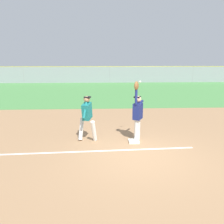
% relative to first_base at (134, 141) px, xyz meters
% --- Properties ---
extents(ground_plane, '(71.69, 71.69, 0.00)m').
position_rel_first_base_xyz_m(ground_plane, '(-0.01, -1.18, -0.04)').
color(ground_plane, '#A37A54').
extents(outfield_grass, '(44.40, 16.21, 0.01)m').
position_rel_first_base_xyz_m(outfield_grass, '(-0.01, 14.07, -0.04)').
color(outfield_grass, '#4C8C47').
rests_on(outfield_grass, ground_plane).
extents(chalk_foul_line, '(11.99, 0.65, 0.01)m').
position_rel_first_base_xyz_m(chalk_foul_line, '(-4.00, -0.90, -0.04)').
color(chalk_foul_line, white).
rests_on(chalk_foul_line, ground_plane).
extents(first_base, '(0.39, 0.39, 0.08)m').
position_rel_first_base_xyz_m(first_base, '(0.00, 0.00, 0.00)').
color(first_base, white).
rests_on(first_base, ground_plane).
extents(fielder, '(0.52, 0.84, 2.28)m').
position_rel_first_base_xyz_m(fielder, '(0.15, 0.18, 1.08)').
color(fielder, silver).
rests_on(fielder, ground_plane).
extents(runner, '(0.76, 0.83, 1.72)m').
position_rel_first_base_xyz_m(runner, '(-1.73, 0.28, 0.96)').
color(runner, white).
rests_on(runner, ground_plane).
extents(baseball, '(0.07, 0.07, 0.07)m').
position_rel_first_base_xyz_m(baseball, '(0.25, 0.42, 2.19)').
color(baseball, white).
extents(outfield_fence, '(44.48, 0.08, 2.12)m').
position_rel_first_base_xyz_m(outfield_fence, '(-0.01, 22.17, 1.02)').
color(outfield_fence, '#93999E').
rests_on(outfield_fence, ground_plane).
extents(parked_car_silver, '(4.51, 2.34, 1.25)m').
position_rel_first_base_xyz_m(parked_car_silver, '(-4.17, 24.78, 0.63)').
color(parked_car_silver, '#B7B7BC').
rests_on(parked_car_silver, ground_plane).
extents(parked_car_red, '(4.48, 2.27, 1.25)m').
position_rel_first_base_xyz_m(parked_car_red, '(1.57, 24.93, 0.63)').
color(parked_car_red, '#B21E1E').
rests_on(parked_car_red, ground_plane).
extents(parked_car_green, '(4.42, 2.15, 1.25)m').
position_rel_first_base_xyz_m(parked_car_green, '(6.81, 24.94, 0.63)').
color(parked_car_green, '#1E6B33').
rests_on(parked_car_green, ground_plane).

